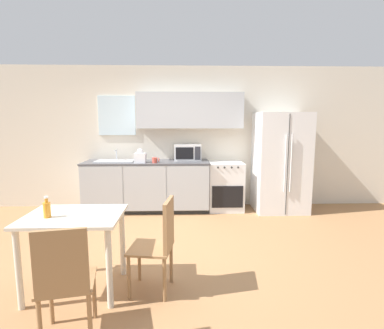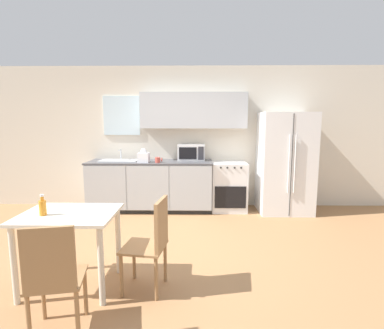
# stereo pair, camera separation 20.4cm
# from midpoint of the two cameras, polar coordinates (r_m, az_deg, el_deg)

# --- Properties ---
(ground_plane) EXTENTS (12.00, 12.00, 0.00)m
(ground_plane) POSITION_cam_midpoint_polar(r_m,az_deg,el_deg) (4.09, -7.69, -15.85)
(ground_plane) COLOR #9E7047
(wall_back) EXTENTS (12.00, 0.38, 2.70)m
(wall_back) POSITION_cam_midpoint_polar(r_m,az_deg,el_deg) (5.83, -5.17, 6.05)
(wall_back) COLOR beige
(wall_back) RESTS_ON ground_plane
(kitchen_counter) EXTENTS (2.30, 0.68, 0.93)m
(kitchen_counter) POSITION_cam_midpoint_polar(r_m,az_deg,el_deg) (5.67, -9.56, -4.03)
(kitchen_counter) COLOR #333333
(kitchen_counter) RESTS_ON ground_plane
(oven_range) EXTENTS (0.64, 0.62, 0.90)m
(oven_range) POSITION_cam_midpoint_polar(r_m,az_deg,el_deg) (5.69, 5.33, -4.09)
(oven_range) COLOR white
(oven_range) RESTS_ON ground_plane
(refrigerator) EXTENTS (0.93, 0.80, 1.82)m
(refrigerator) POSITION_cam_midpoint_polar(r_m,az_deg,el_deg) (5.75, 15.52, 0.43)
(refrigerator) COLOR white
(refrigerator) RESTS_ON ground_plane
(kitchen_sink) EXTENTS (0.69, 0.40, 0.21)m
(kitchen_sink) POSITION_cam_midpoint_polar(r_m,az_deg,el_deg) (5.71, -15.49, 0.69)
(kitchen_sink) COLOR #B7BABC
(kitchen_sink) RESTS_ON kitchen_counter
(microwave) EXTENTS (0.50, 0.33, 0.30)m
(microwave) POSITION_cam_midpoint_polar(r_m,az_deg,el_deg) (5.66, -1.86, 2.33)
(microwave) COLOR silver
(microwave) RESTS_ON kitchen_counter
(coffee_mug) EXTENTS (0.13, 0.09, 0.10)m
(coffee_mug) POSITION_cam_midpoint_polar(r_m,az_deg,el_deg) (5.37, -8.12, 0.83)
(coffee_mug) COLOR #BF4C3F
(coffee_mug) RESTS_ON kitchen_counter
(grocery_bag_0) EXTENTS (0.21, 0.18, 0.25)m
(grocery_bag_0) POSITION_cam_midpoint_polar(r_m,az_deg,el_deg) (5.44, -10.90, 1.46)
(grocery_bag_0) COLOR white
(grocery_bag_0) RESTS_ON kitchen_counter
(dining_table) EXTENTS (0.91, 0.71, 0.78)m
(dining_table) POSITION_cam_midpoint_polar(r_m,az_deg,el_deg) (3.21, -23.25, -11.18)
(dining_table) COLOR beige
(dining_table) RESTS_ON ground_plane
(dining_chair_near) EXTENTS (0.47, 0.47, 0.93)m
(dining_chair_near) POSITION_cam_midpoint_polar(r_m,az_deg,el_deg) (2.56, -25.37, -18.81)
(dining_chair_near) COLOR #997047
(dining_chair_near) RESTS_ON ground_plane
(dining_chair_side) EXTENTS (0.45, 0.45, 0.93)m
(dining_chair_side) POSITION_cam_midpoint_polar(r_m,az_deg,el_deg) (3.01, -8.05, -13.89)
(dining_chair_side) COLOR #997047
(dining_chair_side) RESTS_ON ground_plane
(drink_bottle) EXTENTS (0.07, 0.07, 0.20)m
(drink_bottle) POSITION_cam_midpoint_polar(r_m,az_deg,el_deg) (3.16, -27.61, -7.55)
(drink_bottle) COLOR orange
(drink_bottle) RESTS_ON dining_table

